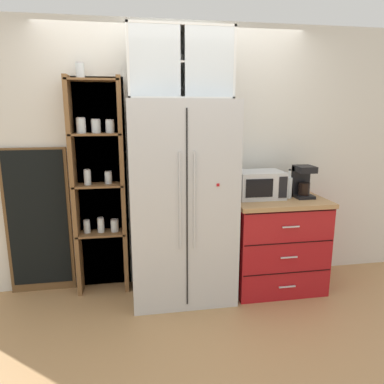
# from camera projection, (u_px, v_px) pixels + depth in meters

# --- Properties ---
(ground_plane) EXTENTS (10.77, 10.77, 0.00)m
(ground_plane) POSITION_uv_depth(u_px,v_px,m) (182.00, 294.00, 3.51)
(ground_plane) COLOR tan
(wall_back_cream) EXTENTS (5.06, 0.10, 2.55)m
(wall_back_cream) POSITION_uv_depth(u_px,v_px,m) (176.00, 158.00, 3.61)
(wall_back_cream) COLOR silver
(wall_back_cream) RESTS_ON ground
(refrigerator) EXTENTS (0.93, 0.68, 1.83)m
(refrigerator) POSITION_uv_depth(u_px,v_px,m) (181.00, 202.00, 3.33)
(refrigerator) COLOR silver
(refrigerator) RESTS_ON ground
(pantry_shelf_column) EXTENTS (0.52, 0.26, 2.15)m
(pantry_shelf_column) POSITION_uv_depth(u_px,v_px,m) (99.00, 183.00, 3.44)
(pantry_shelf_column) COLOR brown
(pantry_shelf_column) RESTS_ON ground
(counter_cabinet) EXTENTS (0.90, 0.67, 0.91)m
(counter_cabinet) POSITION_uv_depth(u_px,v_px,m) (275.00, 242.00, 3.60)
(counter_cabinet) COLOR #A8161C
(counter_cabinet) RESTS_ON ground
(microwave) EXTENTS (0.44, 0.33, 0.26)m
(microwave) POSITION_uv_depth(u_px,v_px,m) (259.00, 184.00, 3.49)
(microwave) COLOR silver
(microwave) RESTS_ON counter_cabinet
(coffee_maker) EXTENTS (0.17, 0.20, 0.31)m
(coffee_maker) POSITION_uv_depth(u_px,v_px,m) (303.00, 181.00, 3.51)
(coffee_maker) COLOR black
(coffee_maker) RESTS_ON counter_cabinet
(mug_sage) EXTENTS (0.12, 0.09, 0.10)m
(mug_sage) POSITION_uv_depth(u_px,v_px,m) (276.00, 192.00, 3.54)
(mug_sage) COLOR #8CA37F
(mug_sage) RESTS_ON counter_cabinet
(bottle_clear) EXTENTS (0.06, 0.06, 0.28)m
(bottle_clear) POSITION_uv_depth(u_px,v_px,m) (289.00, 185.00, 3.48)
(bottle_clear) COLOR silver
(bottle_clear) RESTS_ON counter_cabinet
(upper_cabinet) EXTENTS (0.89, 0.32, 0.59)m
(upper_cabinet) POSITION_uv_depth(u_px,v_px,m) (180.00, 64.00, 3.10)
(upper_cabinet) COLOR silver
(upper_cabinet) RESTS_ON refrigerator
(chalkboard_menu) EXTENTS (0.60, 0.04, 1.41)m
(chalkboard_menu) POSITION_uv_depth(u_px,v_px,m) (38.00, 221.00, 3.44)
(chalkboard_menu) COLOR brown
(chalkboard_menu) RESTS_ON ground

